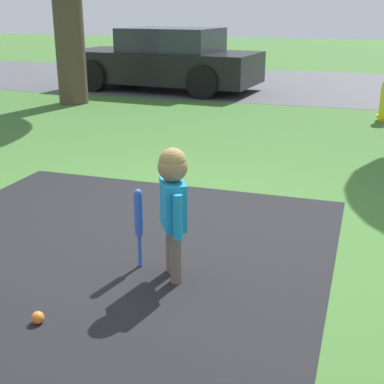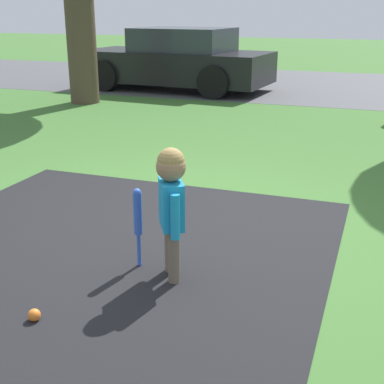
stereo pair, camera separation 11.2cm
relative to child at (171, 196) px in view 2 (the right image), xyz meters
name	(u,v)px [view 2 (the right image)]	position (x,y,z in m)	size (l,w,h in m)	color
ground_plane	(171,223)	(-0.38, 0.91, -0.60)	(60.00, 60.00, 0.00)	#3D6B2D
street_strip	(315,85)	(-0.38, 10.13, -0.59)	(40.00, 6.00, 0.01)	#4C4C51
child	(171,196)	(0.00, 0.00, 0.00)	(0.25, 0.33, 0.92)	#6B5B4C
baseball_bat	(138,217)	(-0.28, 0.07, -0.21)	(0.06, 0.06, 0.59)	blue
sports_ball	(34,315)	(-0.57, -0.80, -0.56)	(0.08, 0.08, 0.08)	orange
parked_car	(177,61)	(-3.25, 8.36, 0.05)	(4.37, 2.25, 1.35)	black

